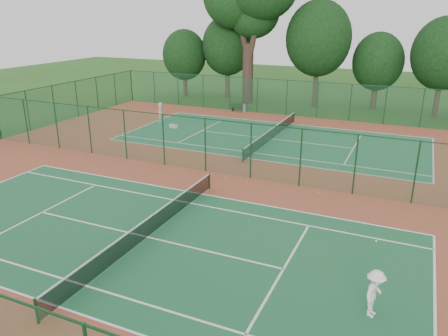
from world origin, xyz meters
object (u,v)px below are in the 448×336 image
Objects in this scene: player_near at (375,294)px; trash_bin at (244,108)px; player_far at (160,112)px; bench at (237,107)px; kit_bag at (174,126)px.

player_near is 2.09× the size of trash_bin.
player_near is at bearing 29.24° from player_far.
player_far is at bearing -120.05° from bench.
kit_bag is at bearing 57.50° from player_near.
kit_bag is at bearing 42.67° from player_far.
trash_bin is (-15.80, 28.09, -0.46)m from player_near.
bench is at bearing 130.55° from player_far.
player_near reaches higher than bench.
player_near is at bearing -56.53° from bench.
trash_bin is 0.74m from bench.
player_near is 27.22m from kit_bag.
player_far reaches higher than trash_bin.
trash_bin is at bearing 42.33° from player_near.
player_far is (-21.24, 20.69, 0.07)m from player_near.
trash_bin is at bearing 127.12° from player_far.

